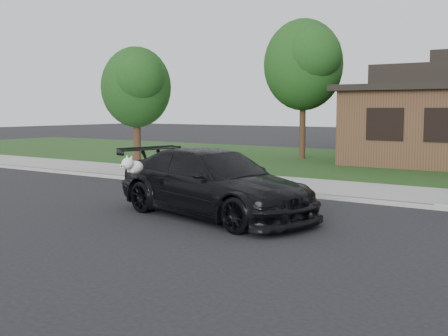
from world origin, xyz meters
The scene contains 7 objects.
ground centered at (0.00, 0.00, 0.00)m, with size 120.00×120.00×0.00m, color black.
sidewalk centered at (0.00, 5.00, 0.06)m, with size 60.00×3.00×0.12m, color gray.
curb centered at (0.00, 3.50, 0.06)m, with size 60.00×0.12×0.12m, color gray.
lawn centered at (0.00, 13.00, 0.07)m, with size 60.00×13.00×0.13m, color #193814.
sedan centered at (-0.13, -0.18, 0.76)m, with size 5.55×3.18×1.51m.
tree_0 centered at (-4.34, 12.88, 4.48)m, with size 3.78×3.60×6.34m.
tree_2 centered at (-7.38, 5.11, 3.27)m, with size 2.73×2.60×4.59m.
Camera 1 is at (7.10, -10.34, 2.41)m, focal length 45.00 mm.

